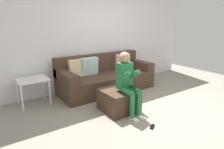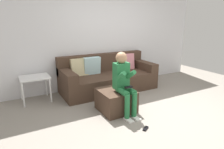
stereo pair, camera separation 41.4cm
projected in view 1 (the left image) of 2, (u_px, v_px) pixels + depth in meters
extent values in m
plane|color=gray|center=(156.00, 111.00, 3.95)|extent=(7.63, 7.63, 0.00)
cube|color=silver|center=(100.00, 34.00, 5.25)|extent=(5.87, 0.10, 2.79)
cube|color=#473326|center=(107.00, 82.00, 5.06)|extent=(2.39, 0.97, 0.43)
cube|color=#473326|center=(99.00, 63.00, 5.24)|extent=(2.39, 0.20, 0.46)
cube|color=#473326|center=(66.00, 77.00, 4.39)|extent=(0.24, 0.97, 0.21)
cube|color=#473326|center=(139.00, 65.00, 5.56)|extent=(0.24, 0.97, 0.21)
cube|color=beige|center=(77.00, 68.00, 4.74)|extent=(0.43, 0.16, 0.43)
cube|color=silver|center=(89.00, 66.00, 4.90)|extent=(0.43, 0.17, 0.44)
cube|color=pink|center=(122.00, 61.00, 5.46)|extent=(0.44, 0.22, 0.44)
cube|color=#473326|center=(119.00, 100.00, 3.94)|extent=(0.63, 0.67, 0.43)
cube|color=#26723F|center=(124.00, 75.00, 3.78)|extent=(0.28, 0.18, 0.50)
sphere|color=tan|center=(125.00, 58.00, 3.68)|extent=(0.21, 0.21, 0.21)
cylinder|color=#26723F|center=(126.00, 91.00, 3.66)|extent=(0.11, 0.34, 0.11)
cylinder|color=#26723F|center=(132.00, 106.00, 3.59)|extent=(0.09, 0.09, 0.45)
cube|color=white|center=(134.00, 119.00, 3.60)|extent=(0.10, 0.22, 0.03)
cylinder|color=#26723F|center=(124.00, 76.00, 3.62)|extent=(0.08, 0.33, 0.27)
cylinder|color=#26723F|center=(133.00, 90.00, 3.75)|extent=(0.11, 0.34, 0.11)
cylinder|color=#26723F|center=(139.00, 104.00, 3.67)|extent=(0.09, 0.09, 0.45)
cube|color=white|center=(140.00, 117.00, 3.69)|extent=(0.10, 0.22, 0.03)
cylinder|color=#26723F|center=(133.00, 75.00, 3.72)|extent=(0.08, 0.35, 0.28)
cube|color=black|center=(133.00, 87.00, 3.61)|extent=(0.14, 0.06, 0.03)
cube|color=white|center=(32.00, 79.00, 4.16)|extent=(0.61, 0.52, 0.03)
cylinder|color=white|center=(22.00, 98.00, 3.90)|extent=(0.04, 0.04, 0.53)
cylinder|color=white|center=(50.00, 93.00, 4.20)|extent=(0.04, 0.04, 0.53)
cylinder|color=white|center=(18.00, 92.00, 4.27)|extent=(0.04, 0.04, 0.53)
cylinder|color=white|center=(44.00, 87.00, 4.57)|extent=(0.04, 0.04, 0.53)
cube|color=black|center=(152.00, 127.00, 3.36)|extent=(0.15, 0.12, 0.02)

